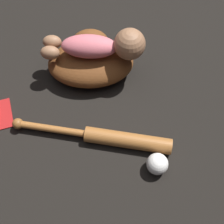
{
  "coord_description": "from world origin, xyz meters",
  "views": [
    {
      "loc": [
        0.15,
        -0.77,
        0.96
      ],
      "look_at": [
        0.11,
        -0.26,
        0.08
      ],
      "focal_mm": 50.0,
      "sensor_mm": 36.0,
      "label": 1
    }
  ],
  "objects_px": {
    "baseball_bat": "(111,138)",
    "baby_figure": "(103,45)",
    "baseball_glove": "(91,59)",
    "baseball": "(157,164)"
  },
  "relations": [
    {
      "from": "baseball_glove",
      "to": "baby_figure",
      "type": "bearing_deg",
      "value": -17.23
    },
    {
      "from": "baseball_glove",
      "to": "baseball_bat",
      "type": "bearing_deg",
      "value": -71.26
    },
    {
      "from": "baseball_glove",
      "to": "baby_figure",
      "type": "height_order",
      "value": "baby_figure"
    },
    {
      "from": "baseball_bat",
      "to": "baseball",
      "type": "height_order",
      "value": "baseball"
    },
    {
      "from": "baseball_glove",
      "to": "baseball_bat",
      "type": "distance_m",
      "value": 0.32
    },
    {
      "from": "baby_figure",
      "to": "baseball_bat",
      "type": "distance_m",
      "value": 0.32
    },
    {
      "from": "baby_figure",
      "to": "baseball",
      "type": "xyz_separation_m",
      "value": [
        0.2,
        -0.37,
        -0.12
      ]
    },
    {
      "from": "baby_figure",
      "to": "baseball_bat",
      "type": "height_order",
      "value": "baby_figure"
    },
    {
      "from": "baseball",
      "to": "baseball_bat",
      "type": "bearing_deg",
      "value": 151.69
    },
    {
      "from": "baseball_bat",
      "to": "baby_figure",
      "type": "bearing_deg",
      "value": 100.44
    }
  ]
}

